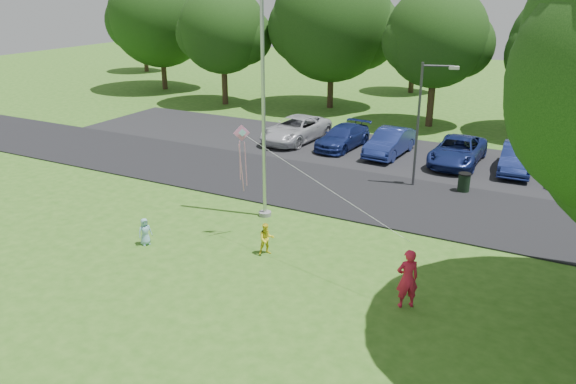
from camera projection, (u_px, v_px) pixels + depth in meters
The scene contains 13 objects.
ground at pixel (283, 294), 16.69m from camera, with size 120.00×120.00×0.00m, color #33671B.
park_road at pixel (382, 198), 24.14m from camera, with size 60.00×6.00×0.06m, color black.
parking_strip at pixel (422, 158), 29.52m from camera, with size 42.00×7.00×0.06m, color black.
flagpole at pixel (263, 112), 20.90m from camera, with size 0.50×0.50×10.00m.
street_lamp at pixel (424, 114), 24.42m from camera, with size 1.52×0.62×5.56m.
trash_can at pixel (464, 183), 24.70m from camera, with size 0.56×0.56×0.88m.
tree_row at pixel (494, 35), 34.08m from camera, with size 64.35×11.94×10.88m.
horizon_trees at pixel (548, 46), 41.49m from camera, with size 77.46×7.20×7.02m.
parked_cars at pixel (411, 144), 29.44m from camera, with size 16.99×5.28×1.48m.
woman at pixel (407, 279), 15.77m from camera, with size 0.65×0.43×1.79m, color red.
child_yellow at pixel (266, 239), 18.99m from camera, with size 0.55×0.43×1.13m, color yellow.
child_blue at pixel (145, 232), 19.72m from camera, with size 0.48×0.31×0.99m, color #86BDCE.
kite at pixel (246, 148), 19.22m from camera, with size 6.83×2.15×2.49m.
Camera 1 is at (6.93, -12.82, 8.69)m, focal length 35.00 mm.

